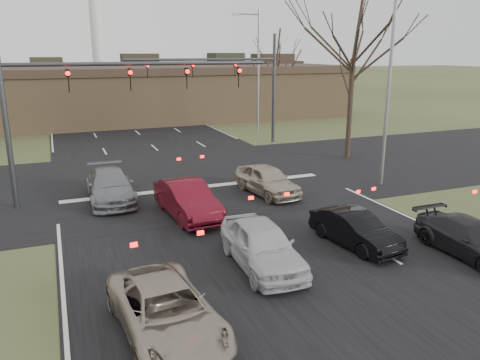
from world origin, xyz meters
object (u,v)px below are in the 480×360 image
(building, at_px, (144,94))
(car_red_ahead, at_px, (187,199))
(streetlight_right_near, at_px, (387,76))
(car_black_hatch, at_px, (355,229))
(mast_arm_far, at_px, (239,76))
(car_charcoal_sedan, at_px, (470,238))
(car_white_sedan, at_px, (262,245))
(car_grey_ahead, at_px, (110,186))
(streetlight_right_far, at_px, (256,66))
(mast_arm_near, at_px, (84,90))
(car_silver_suv, at_px, (166,311))
(car_silver_ahead, at_px, (267,180))

(building, relative_size, car_red_ahead, 9.29)
(streetlight_right_near, bearing_deg, car_black_hatch, -133.40)
(mast_arm_far, xyz_separation_m, car_charcoal_sedan, (-0.04, -21.32, -4.41))
(mast_arm_far, bearing_deg, car_white_sedan, -109.72)
(mast_arm_far, relative_size, streetlight_right_near, 1.11)
(mast_arm_far, distance_m, car_grey_ahead, 15.56)
(streetlight_right_far, relative_size, car_red_ahead, 2.19)
(mast_arm_far, height_order, car_black_hatch, mast_arm_far)
(building, relative_size, streetlight_right_near, 4.24)
(building, xyz_separation_m, car_white_sedan, (-2.79, -34.47, -1.92))
(mast_arm_far, xyz_separation_m, streetlight_right_far, (3.14, 4.00, 0.57))
(streetlight_right_near, bearing_deg, car_charcoal_sedan, -107.83)
(streetlight_right_far, xyz_separation_m, car_black_hatch, (-6.32, -23.16, -4.97))
(mast_arm_far, height_order, car_red_ahead, mast_arm_far)
(car_black_hatch, distance_m, car_red_ahead, 7.02)
(mast_arm_near, distance_m, car_charcoal_sedan, 16.66)
(building, xyz_separation_m, streetlight_right_far, (7.32, -11.00, 2.92))
(streetlight_right_near, height_order, car_charcoal_sedan, streetlight_right_near)
(mast_arm_near, relative_size, car_red_ahead, 2.66)
(car_white_sedan, xyz_separation_m, car_grey_ahead, (-3.66, 8.97, -0.04))
(streetlight_right_near, height_order, car_black_hatch, streetlight_right_near)
(car_silver_suv, xyz_separation_m, car_silver_ahead, (7.28, 9.78, 0.07))
(mast_arm_near, distance_m, mast_arm_far, 15.17)
(car_charcoal_sedan, bearing_deg, car_silver_ahead, 110.77)
(car_grey_ahead, xyz_separation_m, car_silver_ahead, (7.21, -1.79, 0.00))
(streetlight_right_near, bearing_deg, mast_arm_near, 167.95)
(car_grey_ahead, distance_m, car_silver_ahead, 7.43)
(building, distance_m, car_red_ahead, 29.27)
(car_white_sedan, relative_size, car_grey_ahead, 0.90)
(streetlight_right_far, relative_size, car_silver_suv, 2.15)
(mast_arm_near, xyz_separation_m, mast_arm_far, (11.41, 10.00, -0.06))
(car_silver_suv, relative_size, car_grey_ahead, 0.95)
(mast_arm_near, xyz_separation_m, car_grey_ahead, (0.77, -0.50, -4.36))
(car_white_sedan, distance_m, car_grey_ahead, 9.69)
(building, xyz_separation_m, car_charcoal_sedan, (4.15, -36.32, -2.06))
(building, bearing_deg, car_silver_ahead, -88.42)
(mast_arm_far, distance_m, streetlight_right_near, 13.28)
(streetlight_right_far, relative_size, car_charcoal_sedan, 2.38)
(streetlight_right_far, xyz_separation_m, car_silver_suv, (-13.85, -26.07, -4.94))
(car_white_sedan, xyz_separation_m, car_charcoal_sedan, (6.94, -1.85, -0.14))
(car_black_hatch, distance_m, car_silver_ahead, 6.87)
(car_silver_suv, distance_m, car_charcoal_sedan, 10.70)
(building, height_order, mast_arm_far, mast_arm_far)
(building, xyz_separation_m, car_silver_ahead, (0.75, -27.29, -1.95))
(building, height_order, car_charcoal_sedan, building)
(mast_arm_far, distance_m, car_charcoal_sedan, 21.77)
(streetlight_right_near, height_order, car_white_sedan, streetlight_right_near)
(mast_arm_far, distance_m, car_white_sedan, 21.12)
(car_charcoal_sedan, bearing_deg, building, 96.69)
(car_red_ahead, height_order, car_silver_ahead, car_red_ahead)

